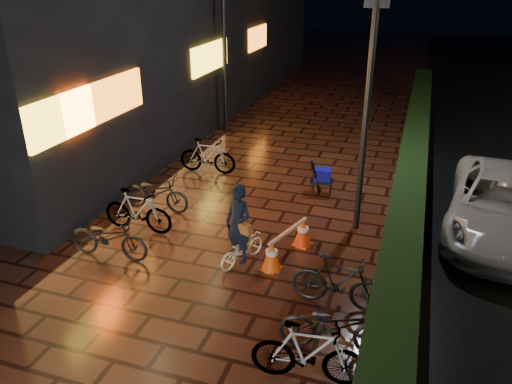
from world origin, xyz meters
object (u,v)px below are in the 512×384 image
(van, at_px, (505,205))
(traffic_barrier, at_px, (288,243))
(cart_assembly, at_px, (322,176))
(cyclist, at_px, (240,236))

(van, xyz_separation_m, traffic_barrier, (-4.15, -2.38, -0.37))
(van, height_order, cart_assembly, van)
(van, bearing_deg, cart_assembly, 176.76)
(cart_assembly, bearing_deg, van, -9.66)
(cyclist, bearing_deg, cart_assembly, 76.67)
(cart_assembly, bearing_deg, traffic_barrier, -90.85)
(cart_assembly, bearing_deg, cyclist, -103.33)
(traffic_barrier, bearing_deg, van, 29.86)
(cyclist, bearing_deg, traffic_barrier, 33.93)
(cyclist, height_order, traffic_barrier, cyclist)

